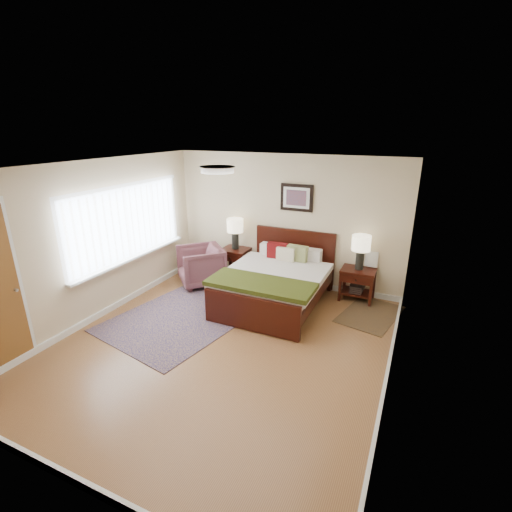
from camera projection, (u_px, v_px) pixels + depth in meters
name	position (u px, v px, depth m)	size (l,w,h in m)	color
floor	(223.00, 344.00, 5.34)	(5.00, 5.00, 0.00)	brown
back_wall	(285.00, 221.00, 7.07)	(4.50, 0.04, 2.50)	beige
front_wall	(55.00, 368.00, 2.78)	(4.50, 0.04, 2.50)	beige
left_wall	(95.00, 242.00, 5.80)	(0.04, 5.00, 2.50)	beige
right_wall	(400.00, 292.00, 4.04)	(0.04, 5.00, 2.50)	beige
ceiling	(217.00, 166.00, 4.51)	(4.50, 5.00, 0.02)	white
window	(129.00, 224.00, 6.34)	(0.11, 2.72, 1.32)	silver
ceil_fixture	(217.00, 169.00, 4.52)	(0.44, 0.44, 0.08)	white
bed	(276.00, 277.00, 6.37)	(1.69, 2.04, 1.10)	black
wall_art	(297.00, 198.00, 6.80)	(0.62, 0.05, 0.50)	black
nightstand_left	(235.00, 255.00, 7.48)	(0.53, 0.48, 0.63)	black
nightstand_right	(357.00, 281.00, 6.58)	(0.59, 0.44, 0.58)	black
lamp_left	(235.00, 228.00, 7.32)	(0.32, 0.32, 0.61)	black
lamp_right	(361.00, 246.00, 6.38)	(0.32, 0.32, 0.61)	black
armchair	(201.00, 266.00, 7.25)	(0.81, 0.83, 0.76)	brown
rug_persian	(187.00, 315.00, 6.14)	(1.81, 2.55, 0.01)	#0D0D43
rug_navy	(370.00, 314.00, 6.16)	(0.80, 1.21, 0.01)	black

